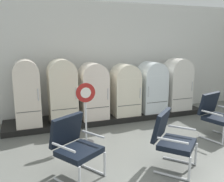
% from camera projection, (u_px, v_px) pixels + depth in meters
% --- Properties ---
extents(ground, '(12.00, 10.00, 0.05)m').
position_uv_depth(ground, '(171.00, 175.00, 4.13)').
color(ground, slate).
extents(back_wall, '(11.76, 0.12, 3.22)m').
position_uv_depth(back_wall, '(102.00, 59.00, 7.15)').
color(back_wall, silver).
rests_on(back_wall, ground).
extents(display_plinth, '(5.55, 0.95, 0.14)m').
position_uv_depth(display_plinth, '(110.00, 117.00, 6.88)').
color(display_plinth, black).
rests_on(display_plinth, ground).
extents(refrigerator_0, '(0.58, 0.68, 1.59)m').
position_uv_depth(refrigerator_0, '(27.00, 91.00, 5.87)').
color(refrigerator_0, silver).
rests_on(refrigerator_0, display_plinth).
extents(refrigerator_1, '(0.68, 0.65, 1.58)m').
position_uv_depth(refrigerator_1, '(62.00, 89.00, 6.14)').
color(refrigerator_1, beige).
rests_on(refrigerator_1, display_plinth).
extents(refrigerator_2, '(0.69, 0.70, 1.45)m').
position_uv_depth(refrigerator_2, '(93.00, 89.00, 6.45)').
color(refrigerator_2, silver).
rests_on(refrigerator_2, display_plinth).
extents(refrigerator_3, '(0.71, 0.64, 1.40)m').
position_uv_depth(refrigerator_3, '(125.00, 88.00, 6.74)').
color(refrigerator_3, beige).
rests_on(refrigerator_3, display_plinth).
extents(refrigerator_4, '(0.70, 0.69, 1.42)m').
position_uv_depth(refrigerator_4, '(152.00, 86.00, 7.04)').
color(refrigerator_4, silver).
rests_on(refrigerator_4, display_plinth).
extents(refrigerator_5, '(0.70, 0.62, 1.50)m').
position_uv_depth(refrigerator_5, '(178.00, 83.00, 7.28)').
color(refrigerator_5, silver).
rests_on(refrigerator_5, display_plinth).
extents(armchair_left, '(0.88, 0.89, 1.00)m').
position_uv_depth(armchair_left, '(75.00, 144.00, 3.93)').
color(armchair_left, silver).
rests_on(armchair_left, ground).
extents(armchair_right, '(0.79, 0.82, 1.00)m').
position_uv_depth(armchair_right, '(215.00, 113.00, 5.56)').
color(armchair_right, silver).
rests_on(armchair_right, ground).
extents(armchair_center, '(0.90, 0.91, 1.00)m').
position_uv_depth(armchair_center, '(171.00, 138.00, 4.19)').
color(armchair_center, silver).
rests_on(armchair_center, ground).
extents(sign_stand, '(0.40, 0.32, 1.32)m').
position_uv_depth(sign_stand, '(86.00, 117.00, 5.17)').
color(sign_stand, '#2D2D30').
rests_on(sign_stand, ground).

